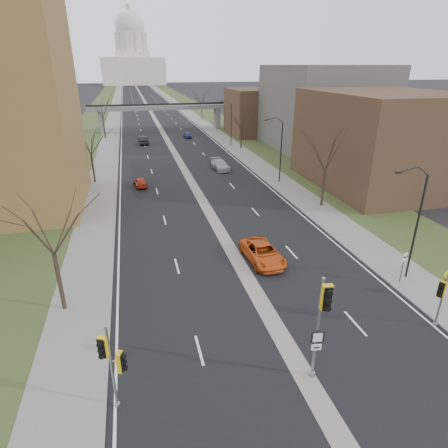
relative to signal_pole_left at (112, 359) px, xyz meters
name	(u,v)px	position (x,y,z in m)	size (l,w,h in m)	color
ground	(295,360)	(9.40, 1.01, -3.07)	(700.00, 700.00, 0.00)	black
road_surface	(146,104)	(9.40, 151.01, -3.06)	(20.00, 600.00, 0.01)	black
median_strip	(146,104)	(9.40, 151.01, -3.07)	(1.20, 600.00, 0.02)	gray
sidewalk_right	(175,103)	(21.40, 151.01, -3.01)	(4.00, 600.00, 0.12)	gray
sidewalk_left	(116,104)	(-2.60, 151.01, -3.01)	(4.00, 600.00, 0.12)	gray
grass_verge_right	(189,103)	(27.40, 151.01, -3.02)	(8.00, 600.00, 0.10)	#334721
grass_verge_left	(101,105)	(-8.60, 151.01, -3.02)	(8.00, 600.00, 0.10)	#334721
commercial_block_near	(381,140)	(33.40, 29.01, 2.93)	(16.00, 20.00, 12.00)	#523826
commercial_block_mid	(323,108)	(37.40, 53.01, 4.43)	(18.00, 22.00, 15.00)	#5F5C57
commercial_block_far	(260,112)	(31.40, 71.01, 1.93)	(14.00, 14.00, 10.00)	#523826
pedestrian_bridge	(160,110)	(9.40, 81.01, 1.77)	(34.00, 3.00, 6.45)	slate
capitol	(133,60)	(9.40, 321.01, 15.53)	(48.00, 42.00, 55.75)	silver
streetlight_near	(414,192)	(20.39, 7.01, 3.88)	(2.61, 0.20, 8.70)	black
streetlight_mid	(276,132)	(20.39, 33.01, 3.88)	(2.61, 0.20, 8.70)	black
streetlight_far	(227,110)	(20.39, 59.01, 3.88)	(2.61, 0.20, 8.70)	black
tree_left_a	(47,218)	(-3.60, 9.01, 3.57)	(7.20, 7.20, 9.40)	#382B21
tree_left_b	(89,137)	(-3.60, 39.01, 3.16)	(6.75, 6.75, 8.81)	#382B21
tree_left_c	(101,105)	(-3.60, 73.01, 3.97)	(7.65, 7.65, 9.99)	#382B21
tree_right_a	(327,149)	(22.40, 23.01, 3.57)	(7.20, 7.20, 9.40)	#382B21
tree_right_b	(241,118)	(22.40, 56.01, 2.75)	(6.30, 6.30, 8.22)	#382B21
tree_right_c	(202,95)	(22.40, 96.01, 3.97)	(7.65, 7.65, 9.99)	#382B21
signal_pole_left	(112,359)	(0.00, 0.00, 0.00)	(1.08, 0.78, 4.69)	gray
signal_pole_median	(322,314)	(9.76, -0.60, 1.09)	(0.69, 0.99, 5.97)	gray
signal_pole_right	(448,285)	(19.04, 1.40, 0.08)	(1.11, 0.80, 4.81)	gray
speed_limit_sign	(404,262)	(20.25, 6.48, -1.29)	(0.49, 0.22, 2.41)	black
warning_sign	(446,278)	(21.88, 4.19, -1.50)	(0.83, 0.35, 2.23)	black
car_left_near	(140,182)	(2.44, 35.68, -2.45)	(1.47, 3.65, 1.24)	#A92713
car_left_far	(143,140)	(4.20, 65.21, -2.28)	(1.67, 4.78, 1.57)	black
car_right_near	(262,253)	(11.42, 12.21, -2.32)	(2.50, 5.43, 1.51)	#D14F16
car_right_mid	(220,165)	(14.84, 41.70, -2.34)	(2.06, 5.06, 1.47)	#9FA0A6
car_right_far	(187,135)	(14.08, 70.14, -2.45)	(1.47, 3.65, 1.24)	navy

